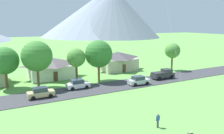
# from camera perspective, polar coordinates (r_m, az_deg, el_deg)

# --- Properties ---
(road_strip) EXTENTS (160.00, 6.91, 0.08)m
(road_strip) POSITION_cam_1_polar(r_m,az_deg,el_deg) (42.30, -5.27, -5.52)
(road_strip) COLOR #38383D
(road_strip) RESTS_ON ground
(mountain_central_ridge) EXTENTS (97.74, 97.74, 34.30)m
(mountain_central_ridge) POSITION_cam_1_polar(r_m,az_deg,el_deg) (204.15, -3.37, 12.33)
(mountain_central_ridge) COLOR gray
(mountain_central_ridge) RESTS_ON ground
(mountain_far_east_ridge) EXTENTS (75.11, 75.11, 39.24)m
(mountain_far_east_ridge) POSITION_cam_1_polar(r_m,az_deg,el_deg) (191.94, 0.34, 13.18)
(mountain_far_east_ridge) COLOR slate
(mountain_far_east_ridge) RESTS_ON ground
(house_leftmost) EXTENTS (9.46, 7.46, 4.71)m
(house_leftmost) POSITION_cam_1_polar(r_m,az_deg,el_deg) (58.94, 1.24, 1.60)
(house_leftmost) COLOR beige
(house_leftmost) RESTS_ON ground
(house_right_center) EXTENTS (10.02, 7.40, 4.47)m
(house_right_center) POSITION_cam_1_polar(r_m,az_deg,el_deg) (52.28, -14.75, -0.10)
(house_right_center) COLOR silver
(house_right_center) RESTS_ON ground
(tree_near_left) EXTENTS (3.65, 3.65, 7.10)m
(tree_near_left) POSITION_cam_1_polar(r_m,az_deg,el_deg) (45.51, -8.80, 2.25)
(tree_near_left) COLOR #4C3823
(tree_near_left) RESTS_ON ground
(tree_left_of_center) EXTENTS (3.82, 3.82, 6.96)m
(tree_left_of_center) POSITION_cam_1_polar(r_m,az_deg,el_deg) (60.08, 14.64, 3.89)
(tree_left_of_center) COLOR brown
(tree_left_of_center) RESTS_ON ground
(tree_center) EXTENTS (5.62, 5.62, 8.50)m
(tree_center) POSITION_cam_1_polar(r_m,az_deg,el_deg) (47.28, -3.30, 3.23)
(tree_center) COLOR brown
(tree_center) RESTS_ON ground
(tree_right_of_center) EXTENTS (4.96, 4.96, 7.69)m
(tree_right_of_center) POSITION_cam_1_polar(r_m,az_deg,el_deg) (45.99, -24.84, 1.41)
(tree_right_of_center) COLOR brown
(tree_right_of_center) RESTS_ON ground
(tree_near_right) EXTENTS (5.59, 5.59, 8.79)m
(tree_near_right) POSITION_cam_1_polar(r_m,az_deg,el_deg) (44.07, -17.99, 2.55)
(tree_near_right) COLOR brown
(tree_near_right) RESTS_ON ground
(parked_car_tan_west_end) EXTENTS (4.22, 2.11, 1.68)m
(parked_car_tan_west_end) POSITION_cam_1_polar(r_m,az_deg,el_deg) (39.23, -17.16, -6.04)
(parked_car_tan_west_end) COLOR tan
(parked_car_tan_west_end) RESTS_ON road_strip
(parked_car_white_mid_west) EXTENTS (4.21, 2.10, 1.68)m
(parked_car_white_mid_west) POSITION_cam_1_polar(r_m,az_deg,el_deg) (42.93, -8.42, -4.21)
(parked_car_white_mid_west) COLOR white
(parked_car_white_mid_west) RESTS_ON road_strip
(parked_car_silver_mid_east) EXTENTS (4.28, 2.23, 1.68)m
(parked_car_silver_mid_east) POSITION_cam_1_polar(r_m,az_deg,el_deg) (45.40, 6.55, -3.32)
(parked_car_silver_mid_east) COLOR #B7BCC1
(parked_car_silver_mid_east) RESTS_ON road_strip
(pickup_truck_charcoal_west_side) EXTENTS (5.21, 2.33, 1.99)m
(pickup_truck_charcoal_west_side) POSITION_cam_1_polar(r_m,az_deg,el_deg) (51.18, 12.48, -1.67)
(pickup_truck_charcoal_west_side) COLOR #333338
(pickup_truck_charcoal_west_side) RESTS_ON road_strip
(watcher_person) EXTENTS (0.56, 0.24, 1.68)m
(watcher_person) POSITION_cam_1_polar(r_m,az_deg,el_deg) (27.89, 11.22, -12.74)
(watcher_person) COLOR #3D3D42
(watcher_person) RESTS_ON ground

